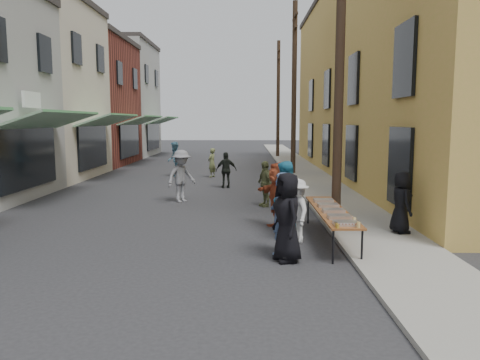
{
  "coord_description": "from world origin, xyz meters",
  "views": [
    {
      "loc": [
        1.74,
        -9.99,
        2.87
      ],
      "look_at": [
        1.6,
        2.37,
        1.3
      ],
      "focal_mm": 35.0,
      "sensor_mm": 36.0,
      "label": 1
    }
  ],
  "objects_px": {
    "guest_front_a": "(287,217)",
    "server": "(401,202)",
    "utility_pole_near": "(340,60)",
    "guest_front_c": "(284,198)",
    "utility_pole_far": "(278,100)",
    "serving_table": "(331,211)",
    "utility_pole_mid": "(294,90)",
    "catering_tray_sausage": "(346,223)"
  },
  "relations": [
    {
      "from": "utility_pole_far",
      "to": "utility_pole_mid",
      "type": "bearing_deg",
      "value": -90.0
    },
    {
      "from": "server",
      "to": "guest_front_c",
      "type": "bearing_deg",
      "value": 78.9
    },
    {
      "from": "serving_table",
      "to": "catering_tray_sausage",
      "type": "height_order",
      "value": "catering_tray_sausage"
    },
    {
      "from": "utility_pole_far",
      "to": "catering_tray_sausage",
      "type": "relative_size",
      "value": 18.0
    },
    {
      "from": "serving_table",
      "to": "guest_front_a",
      "type": "distance_m",
      "value": 2.08
    },
    {
      "from": "utility_pole_far",
      "to": "catering_tray_sausage",
      "type": "distance_m",
      "value": 27.85
    },
    {
      "from": "utility_pole_near",
      "to": "utility_pole_mid",
      "type": "relative_size",
      "value": 1.0
    },
    {
      "from": "utility_pole_far",
      "to": "guest_front_a",
      "type": "bearing_deg",
      "value": -93.52
    },
    {
      "from": "utility_pole_mid",
      "to": "catering_tray_sausage",
      "type": "height_order",
      "value": "utility_pole_mid"
    },
    {
      "from": "serving_table",
      "to": "guest_front_a",
      "type": "bearing_deg",
      "value": -125.41
    },
    {
      "from": "catering_tray_sausage",
      "to": "utility_pole_mid",
      "type": "bearing_deg",
      "value": 88.16
    },
    {
      "from": "utility_pole_mid",
      "to": "serving_table",
      "type": "distance_m",
      "value": 14.46
    },
    {
      "from": "serving_table",
      "to": "guest_front_c",
      "type": "relative_size",
      "value": 2.14
    },
    {
      "from": "guest_front_a",
      "to": "guest_front_c",
      "type": "xyz_separation_m",
      "value": [
        0.12,
        2.24,
        0.02
      ]
    },
    {
      "from": "utility_pole_far",
      "to": "catering_tray_sausage",
      "type": "height_order",
      "value": "utility_pole_far"
    },
    {
      "from": "utility_pole_near",
      "to": "serving_table",
      "type": "xyz_separation_m",
      "value": [
        -0.5,
        -1.95,
        -3.79
      ]
    },
    {
      "from": "server",
      "to": "catering_tray_sausage",
      "type": "bearing_deg",
      "value": 130.71
    },
    {
      "from": "guest_front_a",
      "to": "guest_front_c",
      "type": "bearing_deg",
      "value": 158.55
    },
    {
      "from": "utility_pole_mid",
      "to": "catering_tray_sausage",
      "type": "xyz_separation_m",
      "value": [
        -0.5,
        -15.6,
        -3.71
      ]
    },
    {
      "from": "utility_pole_near",
      "to": "catering_tray_sausage",
      "type": "height_order",
      "value": "utility_pole_near"
    },
    {
      "from": "utility_pole_near",
      "to": "serving_table",
      "type": "height_order",
      "value": "utility_pole_near"
    },
    {
      "from": "guest_front_c",
      "to": "server",
      "type": "distance_m",
      "value": 2.88
    },
    {
      "from": "guest_front_a",
      "to": "utility_pole_far",
      "type": "bearing_deg",
      "value": 158.16
    },
    {
      "from": "utility_pole_near",
      "to": "guest_front_c",
      "type": "relative_size",
      "value": 4.81
    },
    {
      "from": "utility_pole_mid",
      "to": "serving_table",
      "type": "height_order",
      "value": "utility_pole_mid"
    },
    {
      "from": "utility_pole_near",
      "to": "guest_front_a",
      "type": "bearing_deg",
      "value": -115.08
    },
    {
      "from": "utility_pole_mid",
      "to": "utility_pole_far",
      "type": "distance_m",
      "value": 12.0
    },
    {
      "from": "utility_pole_near",
      "to": "server",
      "type": "height_order",
      "value": "utility_pole_near"
    },
    {
      "from": "guest_front_c",
      "to": "server",
      "type": "height_order",
      "value": "guest_front_c"
    },
    {
      "from": "catering_tray_sausage",
      "to": "server",
      "type": "distance_m",
      "value": 2.73
    },
    {
      "from": "utility_pole_far",
      "to": "serving_table",
      "type": "height_order",
      "value": "utility_pole_far"
    },
    {
      "from": "utility_pole_mid",
      "to": "guest_front_c",
      "type": "distance_m",
      "value": 13.95
    },
    {
      "from": "guest_front_a",
      "to": "guest_front_c",
      "type": "relative_size",
      "value": 0.98
    },
    {
      "from": "utility_pole_near",
      "to": "utility_pole_far",
      "type": "xyz_separation_m",
      "value": [
        0.0,
        24.0,
        0.0
      ]
    },
    {
      "from": "utility_pole_mid",
      "to": "guest_front_a",
      "type": "bearing_deg",
      "value": -96.21
    },
    {
      "from": "utility_pole_near",
      "to": "server",
      "type": "xyz_separation_m",
      "value": [
        1.3,
        -1.55,
        -3.63
      ]
    },
    {
      "from": "utility_pole_far",
      "to": "guest_front_a",
      "type": "distance_m",
      "value": 27.92
    },
    {
      "from": "guest_front_a",
      "to": "server",
      "type": "distance_m",
      "value": 3.65
    },
    {
      "from": "guest_front_a",
      "to": "server",
      "type": "xyz_separation_m",
      "value": [
        3.0,
        2.08,
        -0.05
      ]
    },
    {
      "from": "server",
      "to": "guest_front_a",
      "type": "bearing_deg",
      "value": 116.84
    },
    {
      "from": "utility_pole_mid",
      "to": "guest_front_c",
      "type": "relative_size",
      "value": 4.81
    },
    {
      "from": "utility_pole_mid",
      "to": "utility_pole_far",
      "type": "xyz_separation_m",
      "value": [
        0.0,
        12.0,
        0.0
      ]
    }
  ]
}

